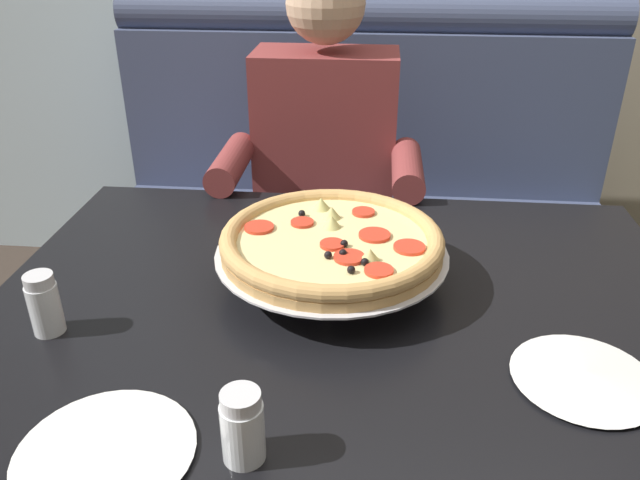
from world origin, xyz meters
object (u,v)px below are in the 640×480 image
Objects in this scene: pizza at (332,243)px; shaker_pepper_flakes at (45,308)px; booth_bench at (358,230)px; shaker_oregano at (243,431)px; patio_chair at (125,86)px; dining_table at (341,338)px; diner_main at (322,172)px; plate_near_right at (584,375)px; plate_near_left at (105,448)px.

pizza is 0.50m from shaker_pepper_flakes.
booth_bench reaches higher than shaker_pepper_flakes.
pizza is 4.14× the size of shaker_oregano.
dining_table is at bearing -60.26° from patio_chair.
dining_table is 0.18m from pizza.
plate_near_right is at bearing -61.23° from diner_main.
plate_near_right is at bearing -25.86° from dining_table.
dining_table is 2.98× the size of pizza.
pizza is (0.07, -0.62, 0.10)m from diner_main.
diner_main is 2.04m from patio_chair.
shaker_pepper_flakes reaches higher than dining_table.
diner_main reaches higher than dining_table.
diner_main reaches higher than patio_chair.
plate_near_right is at bearing 17.53° from plate_near_left.
diner_main is at bearing 98.26° from dining_table.
pizza is 3.97× the size of shaker_pepper_flakes.
plate_near_right is at bearing -71.62° from booth_bench.
dining_table is 5.50× the size of plate_near_left.
booth_bench is at bearing 108.38° from plate_near_right.
plate_near_left is (-0.18, -0.01, -0.03)m from shaker_oregano.
plate_near_left reaches higher than dining_table.
pizza is at bearing 79.94° from shaker_oregano.
booth_bench is 0.98m from dining_table.
plate_near_right is at bearing -31.75° from pizza.
pizza is at bearing 110.31° from dining_table.
plate_near_right is (0.48, 0.19, -0.03)m from shaker_oregano.
shaker_pepper_flakes is 0.32m from plate_near_left.
booth_bench is 7.69× the size of plate_near_right.
plate_near_left is at bearing -69.02° from patio_chair.
shaker_pepper_flakes is at bearing -115.16° from diner_main.
pizza is 0.50× the size of patio_chair.
diner_main is 5.43× the size of plate_near_left.
booth_bench reaches higher than dining_table.
patio_chair reaches higher than shaker_oregano.
shaker_pepper_flakes is 0.86m from plate_near_right.
patio_chair is at bearing 134.16° from booth_bench.
shaker_oregano is 0.12× the size of patio_chair.
pizza reaches higher than plate_near_left.
booth_bench is 1.24m from plate_near_right.
shaker_oregano is (-0.10, -0.38, 0.13)m from dining_table.
dining_table is 0.52m from shaker_pepper_flakes.
patio_chair is (-0.83, 2.44, -0.25)m from shaker_pepper_flakes.
plate_near_left is (-0.28, -0.39, 0.09)m from dining_table.
pizza is (-0.02, -0.88, 0.42)m from booth_bench.
pizza is 2.60m from patio_chair.
plate_near_left is (-0.18, -1.07, 0.03)m from diner_main.
shaker_pepper_flakes reaches higher than shaker_oregano.
pizza reaches higher than shaker_oregano.
dining_table is at bearing 74.75° from shaker_oregano.
patio_chair is at bearing 110.98° from plate_near_left.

